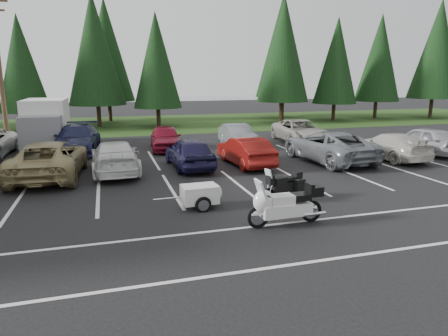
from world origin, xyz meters
TOP-DOWN VIEW (x-y plane):
  - ground at (0.00, 0.00)m, footprint 120.00×120.00m
  - grass_strip at (0.00, 24.00)m, footprint 80.00×16.00m
  - lake_water at (4.00, 55.00)m, footprint 70.00×50.00m
  - box_truck at (-8.00, 12.50)m, footprint 2.40×5.60m
  - stall_markings at (0.00, 2.00)m, footprint 32.00×16.00m
  - conifer_3 at (-10.50, 21.40)m, footprint 3.87×3.87m
  - conifer_4 at (-5.00, 22.90)m, footprint 4.80×4.80m
  - conifer_5 at (0.00, 21.60)m, footprint 4.14×4.14m
  - conifer_6 at (12.00, 22.10)m, footprint 4.93×4.93m
  - conifer_7 at (17.50, 21.80)m, footprint 4.27×4.27m
  - conifer_8 at (23.00, 22.60)m, footprint 4.53×4.53m
  - conifer_9 at (29.00, 21.30)m, footprint 5.19×5.19m
  - conifer_back_b at (-4.00, 27.50)m, footprint 4.97×4.97m
  - conifer_back_c at (14.00, 26.80)m, footprint 5.50×5.50m
  - car_near_2 at (-6.88, 4.51)m, footprint 3.06×5.93m
  - car_near_3 at (-4.16, 4.61)m, footprint 2.09×4.99m
  - car_near_4 at (-0.74, 4.67)m, footprint 1.88×4.37m
  - car_near_5 at (1.99, 4.46)m, footprint 1.80×4.36m
  - car_near_6 at (6.37, 4.11)m, footprint 3.04×5.89m
  - car_near_7 at (9.86, 3.75)m, footprint 2.00×4.78m
  - car_near_8 at (12.73, 4.55)m, footprint 2.07×4.57m
  - car_far_1 at (-6.12, 10.35)m, footprint 2.72×5.63m
  - car_far_2 at (-1.12, 9.85)m, footprint 2.05×4.37m
  - car_far_3 at (3.42, 9.88)m, footprint 1.46×4.12m
  - car_far_4 at (7.81, 10.08)m, footprint 2.92×5.57m
  - touring_motorcycle at (0.38, -3.62)m, footprint 2.63×0.86m
  - cargo_trailer at (-1.66, -1.36)m, footprint 1.72×1.00m
  - adventure_motorcycle at (1.24, -1.48)m, footprint 2.18×1.32m

SIDE VIEW (x-z plane):
  - ground at x=0.00m, z-range 0.00..0.00m
  - lake_water at x=4.00m, z-range -0.01..0.01m
  - stall_markings at x=0.00m, z-range 0.00..0.01m
  - grass_strip at x=0.00m, z-range 0.00..0.01m
  - cargo_trailer at x=-1.66m, z-range 0.00..0.78m
  - adventure_motorcycle at x=1.24m, z-range 0.00..1.25m
  - car_far_3 at x=3.42m, z-range 0.00..1.35m
  - car_near_7 at x=9.86m, z-range 0.00..1.38m
  - car_near_5 at x=1.99m, z-range 0.00..1.41m
  - car_near_3 at x=-4.16m, z-range 0.00..1.44m
  - touring_motorcycle at x=0.38m, z-range 0.00..1.45m
  - car_far_2 at x=-1.12m, z-range 0.00..1.45m
  - car_near_4 at x=-0.74m, z-range 0.00..1.47m
  - car_far_4 at x=7.81m, z-range 0.00..1.50m
  - car_near_8 at x=12.73m, z-range 0.00..1.52m
  - car_far_1 at x=-6.12m, z-range 0.00..1.58m
  - car_near_6 at x=6.37m, z-range 0.00..1.59m
  - car_near_2 at x=-6.88m, z-range 0.00..1.60m
  - box_truck at x=-8.00m, z-range 0.00..2.90m
  - conifer_3 at x=-10.50m, z-range 0.76..9.78m
  - conifer_5 at x=0.00m, z-range 0.81..10.45m
  - conifer_7 at x=17.50m, z-range 0.84..10.78m
  - conifer_8 at x=23.00m, z-range 0.89..11.45m
  - conifer_4 at x=-5.00m, z-range 0.95..12.12m
  - conifer_6 at x=12.00m, z-range 0.97..12.45m
  - conifer_back_b at x=-4.00m, z-range 0.98..12.56m
  - conifer_9 at x=29.00m, z-range 1.02..13.12m
  - conifer_back_c at x=14.00m, z-range 1.09..13.90m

